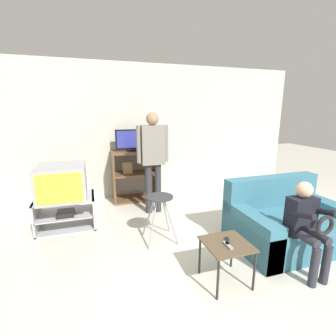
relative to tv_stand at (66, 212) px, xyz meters
The scene contains 13 objects.
ground_plane 2.79m from the tv_stand, 55.39° to the right, with size 18.00×18.00×0.00m, color beige.
wall_back 2.23m from the tv_stand, 36.52° to the left, with size 6.40×0.06×2.60m.
tv_stand is the anchor object (origin of this frame).
television_main 0.48m from the tv_stand, 125.19° to the right, with size 0.66×0.68×0.49m.
media_shelf 1.49m from the tv_stand, 35.65° to the left, with size 0.87×0.48×0.97m.
television_flat 1.73m from the tv_stand, 37.03° to the left, with size 0.61×0.20×0.41m.
folding_stool 1.49m from the tv_stand, 32.78° to the right, with size 0.42×0.40×0.63m.
snack_table 2.43m from the tv_stand, 47.49° to the right, with size 0.44×0.44×0.44m.
remote_control_black 2.43m from the tv_stand, 47.09° to the right, with size 0.04×0.14×0.02m, color black.
remote_control_white 2.46m from the tv_stand, 48.74° to the right, with size 0.04×0.14×0.02m, color gray.
couch 3.10m from the tv_stand, 25.84° to the right, with size 1.41×0.95×0.83m.
person_standing_adult 1.60m from the tv_stand, ahead, with size 0.53×0.21×1.69m.
person_seated_child 3.16m from the tv_stand, 37.00° to the right, with size 0.33×0.43×1.00m.
Camera 1 is at (-1.15, -1.39, 1.71)m, focal length 26.00 mm.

